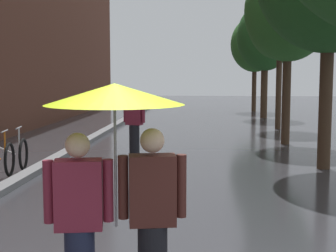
{
  "coord_description": "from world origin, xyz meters",
  "views": [
    {
      "loc": [
        0.48,
        -4.05,
        2.13
      ],
      "look_at": [
        -0.13,
        3.07,
        1.35
      ],
      "focal_mm": 53.32,
      "sensor_mm": 36.0,
      "label": 1
    }
  ],
  "objects_px": {
    "street_tree_5": "(255,45)",
    "couple_under_umbrella": "(116,159)",
    "street_tree_4": "(265,37)",
    "pedestrian_walking_midground": "(134,124)",
    "street_tree_2": "(288,11)",
    "street_tree_3": "(280,23)"
  },
  "relations": [
    {
      "from": "street_tree_4",
      "to": "couple_under_umbrella",
      "type": "distance_m",
      "value": 19.4
    },
    {
      "from": "street_tree_4",
      "to": "pedestrian_walking_midground",
      "type": "bearing_deg",
      "value": -112.09
    },
    {
      "from": "street_tree_4",
      "to": "street_tree_5",
      "type": "xyz_separation_m",
      "value": [
        -0.12,
        3.86,
        -0.12
      ]
    },
    {
      "from": "street_tree_4",
      "to": "couple_under_umbrella",
      "type": "relative_size",
      "value": 2.58
    },
    {
      "from": "street_tree_5",
      "to": "couple_under_umbrella",
      "type": "distance_m",
      "value": 23.16
    },
    {
      "from": "street_tree_2",
      "to": "pedestrian_walking_midground",
      "type": "distance_m",
      "value": 5.65
    },
    {
      "from": "street_tree_5",
      "to": "couple_under_umbrella",
      "type": "height_order",
      "value": "street_tree_5"
    },
    {
      "from": "street_tree_2",
      "to": "street_tree_3",
      "type": "xyz_separation_m",
      "value": [
        0.31,
        3.99,
        0.07
      ]
    },
    {
      "from": "couple_under_umbrella",
      "to": "pedestrian_walking_midground",
      "type": "distance_m",
      "value": 8.35
    },
    {
      "from": "street_tree_5",
      "to": "pedestrian_walking_midground",
      "type": "bearing_deg",
      "value": -106.17
    },
    {
      "from": "street_tree_4",
      "to": "street_tree_2",
      "type": "bearing_deg",
      "value": -91.62
    },
    {
      "from": "street_tree_5",
      "to": "street_tree_3",
      "type": "bearing_deg",
      "value": -88.61
    },
    {
      "from": "street_tree_3",
      "to": "couple_under_umbrella",
      "type": "height_order",
      "value": "street_tree_3"
    },
    {
      "from": "street_tree_2",
      "to": "couple_under_umbrella",
      "type": "height_order",
      "value": "street_tree_2"
    },
    {
      "from": "street_tree_5",
      "to": "couple_under_umbrella",
      "type": "relative_size",
      "value": 2.47
    },
    {
      "from": "pedestrian_walking_midground",
      "to": "street_tree_2",
      "type": "bearing_deg",
      "value": 30.4
    },
    {
      "from": "street_tree_3",
      "to": "pedestrian_walking_midground",
      "type": "height_order",
      "value": "street_tree_3"
    },
    {
      "from": "street_tree_2",
      "to": "street_tree_5",
      "type": "height_order",
      "value": "street_tree_2"
    },
    {
      "from": "street_tree_2",
      "to": "street_tree_3",
      "type": "height_order",
      "value": "street_tree_2"
    },
    {
      "from": "street_tree_5",
      "to": "street_tree_2",
      "type": "bearing_deg",
      "value": -90.53
    },
    {
      "from": "pedestrian_walking_midground",
      "to": "street_tree_5",
      "type": "bearing_deg",
      "value": 73.83
    },
    {
      "from": "couple_under_umbrella",
      "to": "street_tree_4",
      "type": "bearing_deg",
      "value": 80.31
    }
  ]
}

